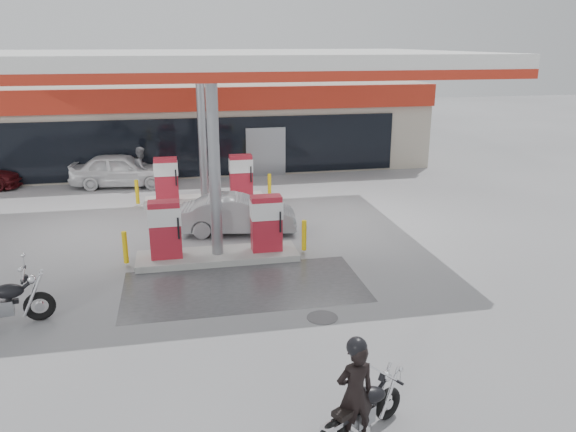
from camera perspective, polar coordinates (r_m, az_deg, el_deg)
The scene contains 13 objects.
ground at distance 14.22m, azimuth -6.47°, elevation -7.29°, with size 90.00×90.00×0.00m, color gray.
wet_patch at distance 14.26m, azimuth -4.45°, elevation -7.15°, with size 6.00×3.00×0.00m, color #4C4C4F.
drain_cover at distance 12.75m, azimuth 3.51°, elevation -10.25°, with size 0.70×0.70×0.01m, color #38383A.
store_building at distance 29.12m, azimuth -9.50°, elevation 9.43°, with size 22.00×8.22×4.00m.
canopy at distance 17.94m, azimuth -8.57°, elevation 15.14°, with size 16.00×10.02×5.51m.
pump_island_near at distance 15.81m, azimuth -7.22°, elevation -1.97°, with size 5.14×1.30×1.78m.
pump_island_far at distance 21.56m, azimuth -8.48°, elevation 3.22°, with size 5.14×1.30×1.78m.
main_motorcycle at distance 9.27m, azimuth 7.55°, elevation -19.08°, with size 1.68×1.05×0.95m.
biker_main at distance 8.91m, azimuth 6.81°, elevation -17.45°, with size 0.61×0.40×1.67m, color black.
parked_motorcycle at distance 13.64m, azimuth -27.10°, elevation -8.00°, with size 2.22×0.85×1.15m.
sedan_white at distance 24.76m, azimuth -16.58°, elevation 4.52°, with size 1.67×4.16×1.42m, color silver.
attendant at distance 24.27m, azimuth -14.62°, elevation 4.80°, with size 0.84×0.65×1.73m, color slate.
hatchback_silver at distance 17.99m, azimuth -5.10°, elevation 0.17°, with size 1.29×3.70×1.22m, color #979B9F.
Camera 1 is at (-0.99, -12.90, 5.90)m, focal length 35.00 mm.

